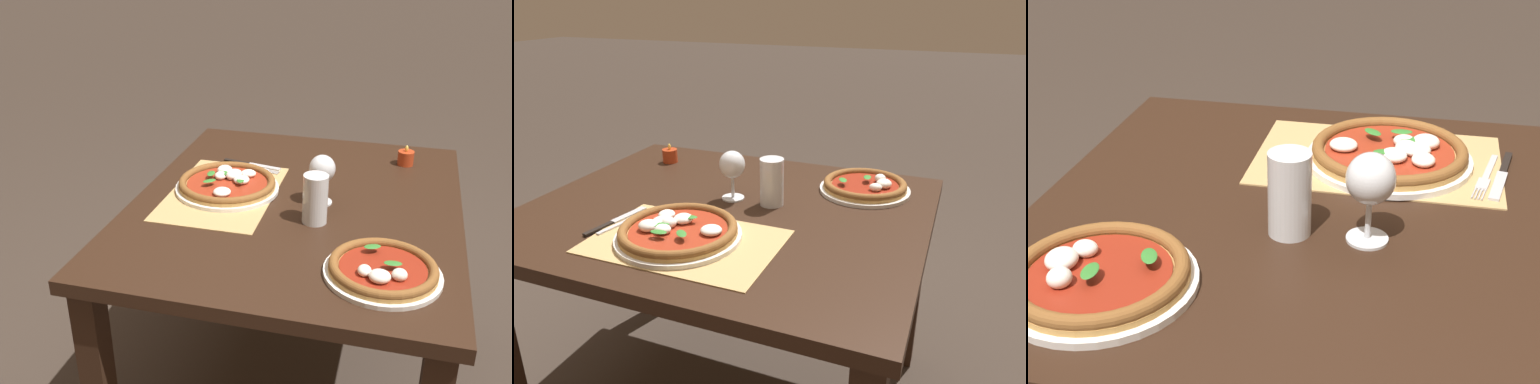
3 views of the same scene
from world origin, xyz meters
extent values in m
cube|color=black|center=(0.00, 0.00, 0.72)|extent=(1.17, 0.98, 0.04)
cube|color=black|center=(-0.53, 0.43, 0.35)|extent=(0.07, 0.07, 0.70)
cube|color=black|center=(0.53, 0.43, 0.35)|extent=(0.07, 0.07, 0.70)
cube|color=tan|center=(0.00, -0.24, 0.74)|extent=(0.49, 0.32, 0.00)
cylinder|color=silver|center=(-0.02, -0.23, 0.75)|extent=(0.33, 0.33, 0.01)
cylinder|color=tan|center=(-0.02, -0.23, 0.76)|extent=(0.31, 0.31, 0.01)
torus|color=brown|center=(-0.02, -0.23, 0.77)|extent=(0.31, 0.31, 0.02)
cylinder|color=maroon|center=(-0.02, -0.23, 0.77)|extent=(0.26, 0.26, 0.00)
ellipsoid|color=white|center=(-0.05, -0.26, 0.78)|extent=(0.04, 0.04, 0.02)
ellipsoid|color=white|center=(0.07, -0.22, 0.78)|extent=(0.06, 0.05, 0.02)
ellipsoid|color=white|center=(-0.03, -0.19, 0.78)|extent=(0.05, 0.05, 0.03)
ellipsoid|color=white|center=(-0.09, -0.18, 0.78)|extent=(0.05, 0.05, 0.02)
ellipsoid|color=white|center=(-0.09, -0.26, 0.78)|extent=(0.05, 0.05, 0.03)
ellipsoid|color=white|center=(-0.06, -0.22, 0.78)|extent=(0.04, 0.04, 0.03)
ellipsoid|color=white|center=(-0.08, -0.22, 0.78)|extent=(0.06, 0.05, 0.03)
ellipsoid|color=#337A2D|center=(-0.04, -0.29, 0.79)|extent=(0.05, 0.03, 0.00)
ellipsoid|color=#337A2D|center=(-0.06, -0.25, 0.79)|extent=(0.05, 0.05, 0.00)
ellipsoid|color=#337A2D|center=(0.01, -0.28, 0.79)|extent=(0.05, 0.05, 0.00)
ellipsoid|color=#337A2D|center=(-0.02, -0.18, 0.79)|extent=(0.05, 0.03, 0.00)
cylinder|color=silver|center=(0.36, 0.29, 0.75)|extent=(0.29, 0.29, 0.01)
cylinder|color=tan|center=(0.36, 0.29, 0.76)|extent=(0.27, 0.27, 0.01)
torus|color=brown|center=(0.36, 0.29, 0.77)|extent=(0.27, 0.27, 0.02)
cylinder|color=maroon|center=(0.36, 0.29, 0.76)|extent=(0.21, 0.21, 0.00)
ellipsoid|color=white|center=(0.40, 0.33, 0.78)|extent=(0.04, 0.04, 0.03)
ellipsoid|color=white|center=(0.42, 0.28, 0.78)|extent=(0.05, 0.05, 0.03)
ellipsoid|color=white|center=(0.40, 0.24, 0.78)|extent=(0.04, 0.03, 0.03)
ellipsoid|color=#337A2D|center=(0.29, 0.25, 0.78)|extent=(0.04, 0.05, 0.00)
ellipsoid|color=#337A2D|center=(0.36, 0.31, 0.78)|extent=(0.03, 0.05, 0.00)
cylinder|color=silver|center=(-0.01, 0.07, 0.74)|extent=(0.07, 0.07, 0.00)
cylinder|color=silver|center=(-0.01, 0.07, 0.78)|extent=(0.01, 0.01, 0.06)
ellipsoid|color=silver|center=(-0.01, 0.07, 0.85)|extent=(0.08, 0.08, 0.08)
ellipsoid|color=#AD5B14|center=(-0.01, 0.07, 0.84)|extent=(0.07, 0.07, 0.05)
cylinder|color=silver|center=(0.12, 0.08, 0.81)|extent=(0.07, 0.07, 0.15)
cylinder|color=black|center=(0.12, 0.08, 0.80)|extent=(0.07, 0.07, 0.12)
cylinder|color=silver|center=(0.12, 0.08, 0.86)|extent=(0.07, 0.07, 0.02)
cube|color=#B7B7BC|center=(-0.22, -0.24, 0.75)|extent=(0.04, 0.11, 0.00)
cube|color=#B7B7BC|center=(-0.20, -0.16, 0.75)|extent=(0.03, 0.05, 0.00)
cylinder|color=#B7B7BC|center=(-0.19, -0.12, 0.75)|extent=(0.01, 0.04, 0.00)
cylinder|color=#B7B7BC|center=(-0.19, -0.12, 0.75)|extent=(0.01, 0.04, 0.00)
cylinder|color=#B7B7BC|center=(-0.20, -0.12, 0.75)|extent=(0.01, 0.04, 0.00)
cylinder|color=#B7B7BC|center=(-0.20, -0.12, 0.75)|extent=(0.01, 0.04, 0.00)
cube|color=black|center=(-0.25, -0.27, 0.75)|extent=(0.03, 0.10, 0.01)
cube|color=#B7B7BC|center=(-0.23, -0.16, 0.75)|extent=(0.04, 0.12, 0.00)
cylinder|color=#B23819|center=(-0.39, 0.31, 0.77)|extent=(0.06, 0.06, 0.05)
cylinder|color=silver|center=(-0.39, 0.31, 0.76)|extent=(0.04, 0.04, 0.03)
ellipsoid|color=#F9C64C|center=(-0.39, 0.31, 0.80)|extent=(0.01, 0.01, 0.02)
camera|label=1|loc=(1.63, 0.31, 1.54)|focal=42.00mm
camera|label=2|loc=(0.63, -1.22, 1.34)|focal=35.00mm
camera|label=3|loc=(-0.09, 1.08, 1.35)|focal=50.00mm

